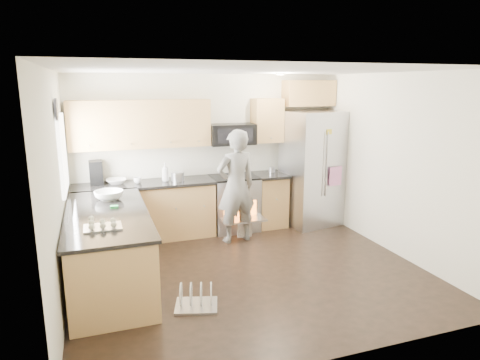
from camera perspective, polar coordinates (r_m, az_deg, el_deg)
name	(u,v)px	position (r m, az deg, el deg)	size (l,w,h in m)	color
ground	(249,271)	(5.83, 1.21, -12.05)	(4.50, 4.50, 0.00)	black
room_shell	(246,147)	(5.35, 0.86, 4.48)	(4.54, 4.04, 2.62)	white
back_cabinet_run	(178,177)	(6.98, -8.30, 0.37)	(4.45, 0.64, 2.50)	tan
peninsula	(109,248)	(5.57, -17.05, -8.63)	(0.96, 2.36, 1.04)	tan
stove_range	(234,191)	(7.22, -0.82, -1.43)	(0.76, 0.97, 1.79)	#B7B7BC
refrigerator	(313,169)	(7.59, 9.76, 1.52)	(1.09, 0.91, 1.99)	#B7B7BC
person	(236,186)	(6.62, -0.53, -0.87)	(0.65, 0.42, 1.77)	gray
dish_rack	(196,300)	(4.98, -5.85, -15.69)	(0.55, 0.49, 0.29)	#B7B7BC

